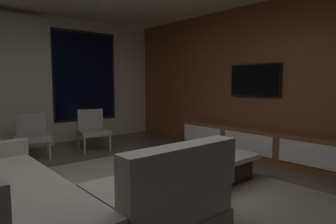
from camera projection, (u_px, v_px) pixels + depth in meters
The scene contains 11 objects.
floor at pixel (121, 202), 3.19m from camera, with size 9.20×9.20×0.00m, color #564C44.
back_wall_with_window at pixel (20, 81), 5.74m from camera, with size 6.60×0.30×2.70m.
media_wall at pixel (271, 80), 5.06m from camera, with size 0.12×7.80×2.70m.
area_rug at pixel (152, 196), 3.35m from camera, with size 3.20×3.80×0.01m, color gray.
sectional_couch at pixel (48, 200), 2.52m from camera, with size 1.98×2.50×0.82m.
coffee_table at pixel (200, 165), 3.94m from camera, with size 1.16×1.16×0.36m.
book_stack_on_coffee_table at pixel (191, 153), 3.80m from camera, with size 0.27×0.17×0.05m.
accent_chair_near_window at pixel (93, 128), 5.64m from camera, with size 0.64×0.66×0.78m.
accent_chair_by_curtain at pixel (32, 133), 5.01m from camera, with size 0.65×0.67×0.78m.
media_console at pixel (257, 144), 5.02m from camera, with size 0.46×3.10×0.52m.
mounted_tv at pixel (255, 80), 5.17m from camera, with size 0.05×0.99×0.57m.
Camera 1 is at (-1.63, -2.67, 1.30)m, focal length 31.06 mm.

